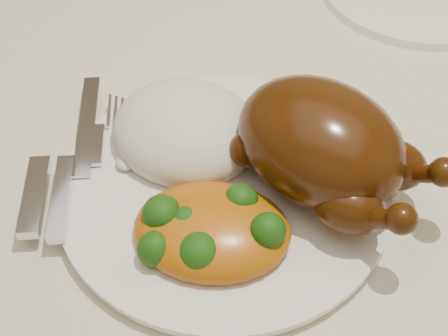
% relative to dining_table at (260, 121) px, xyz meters
% --- Properties ---
extents(dining_table, '(1.60, 0.90, 0.76)m').
position_rel_dining_table_xyz_m(dining_table, '(0.00, 0.00, 0.00)').
color(dining_table, brown).
rests_on(dining_table, floor).
extents(tablecloth, '(1.73, 1.03, 0.18)m').
position_rel_dining_table_xyz_m(tablecloth, '(0.00, 0.00, 0.07)').
color(tablecloth, beige).
rests_on(tablecloth, dining_table).
extents(dinner_plate, '(0.30, 0.30, 0.01)m').
position_rel_dining_table_xyz_m(dinner_plate, '(0.02, -0.20, 0.11)').
color(dinner_plate, white).
rests_on(dinner_plate, tablecloth).
extents(roast_chicken, '(0.19, 0.16, 0.09)m').
position_rel_dining_table_xyz_m(roast_chicken, '(0.10, -0.17, 0.16)').
color(roast_chicken, '#432107').
rests_on(roast_chicken, dinner_plate).
extents(rice_mound, '(0.15, 0.14, 0.07)m').
position_rel_dining_table_xyz_m(rice_mound, '(-0.02, -0.16, 0.13)').
color(rice_mound, white).
rests_on(rice_mound, dinner_plate).
extents(mac_and_cheese, '(0.14, 0.12, 0.05)m').
position_rel_dining_table_xyz_m(mac_and_cheese, '(0.03, -0.26, 0.13)').
color(mac_and_cheese, '#C0740C').
rests_on(mac_and_cheese, dinner_plate).
extents(cutlery, '(0.08, 0.19, 0.01)m').
position_rel_dining_table_xyz_m(cutlery, '(-0.11, -0.24, 0.12)').
color(cutlery, silver).
rests_on(cutlery, dinner_plate).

